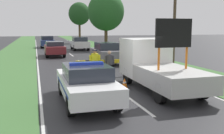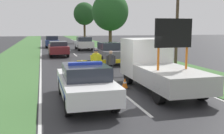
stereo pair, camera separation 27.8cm
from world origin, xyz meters
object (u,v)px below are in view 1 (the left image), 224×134
Objects in this scene: traffic_cone_near_police at (124,83)px; utility_pole at (174,23)px; pedestrian_civilian at (109,62)px; queued_car_suv_grey at (107,52)px; work_truck at (155,65)px; roadside_tree_near_right at (106,12)px; roadside_tree_near_left at (79,14)px; police_officer at (95,62)px; queued_car_hatch_blue at (47,42)px; queued_car_wagon_maroon at (55,48)px; traffic_cone_centre_front at (73,77)px; road_barrier at (104,63)px; police_car at (86,82)px; queued_car_van_white at (80,43)px.

utility_pole reaches higher than traffic_cone_near_police.
pedestrian_civilian is 6.58m from queued_car_suv_grey.
work_truck is 23.83m from roadside_tree_near_right.
roadside_tree_near_left is 33.01m from utility_pole.
queued_car_hatch_blue is (-1.38, 25.03, -0.16)m from police_officer.
police_officer reaches higher than queued_car_hatch_blue.
roadside_tree_near_left reaches higher than queued_car_wagon_maroon.
utility_pole is at bearing 108.56° from queued_car_hatch_blue.
police_officer reaches higher than queued_car_suv_grey.
traffic_cone_centre_front is (-3.57, 2.37, -0.84)m from work_truck.
work_truck reaches higher than road_barrier.
queued_car_suv_grey is at bearing 72.51° from police_car.
police_car is at bearing 90.86° from police_officer.
police_car is 1.42× the size of road_barrier.
police_officer is at bearing -128.62° from pedestrian_civilian.
traffic_cone_near_police is (-1.41, 0.32, -0.87)m from work_truck.
road_barrier reaches higher than traffic_cone_near_police.
road_barrier is 24.12m from queued_car_hatch_blue.
roadside_tree_near_right is (7.56, -4.32, 4.08)m from queued_car_hatch_blue.
pedestrian_civilian is 0.26× the size of utility_pole.
roadside_tree_near_right is at bearing 69.71° from road_barrier.
queued_car_van_white is 5.63m from roadside_tree_near_right.
queued_car_hatch_blue reaches higher than police_car.
queued_car_wagon_maroon is at bearing -133.68° from roadside_tree_near_right.
utility_pole is at bearing 43.24° from police_car.
roadside_tree_near_right is (5.25, 20.30, 4.00)m from pedestrian_civilian.
utility_pole is (3.64, -4.21, 2.30)m from queued_car_suv_grey.
utility_pole reaches higher than traffic_cone_centre_front.
roadside_tree_near_right is (3.66, 13.91, 4.07)m from queued_car_suv_grey.
queued_car_van_white is (2.42, 19.70, -0.15)m from police_officer.
queued_car_wagon_maroon is at bearing 125.32° from utility_pole.
queued_car_van_white is at bearing -89.59° from queued_car_suv_grey.
roadside_tree_near_right reaches higher than utility_pole.
queued_car_van_white is 0.58× the size of roadside_tree_near_left.
queued_car_wagon_maroon is at bearing 90.83° from queued_car_hatch_blue.
queued_car_wagon_maroon reaches higher than traffic_cone_centre_front.
roadside_tree_near_left is (4.27, 34.50, 4.51)m from road_barrier.
police_officer reaches higher than traffic_cone_near_police.
queued_car_suv_grey is at bearing 68.33° from road_barrier.
road_barrier reaches higher than traffic_cone_centre_front.
queued_car_van_white is 17.66m from utility_pole.
roadside_tree_near_left reaches higher than traffic_cone_near_police.
queued_car_wagon_maroon is 12.95m from utility_pole.
queued_car_hatch_blue is 0.70× the size of utility_pole.
traffic_cone_near_police is 0.12× the size of queued_car_van_white.
traffic_cone_centre_front is at bearing -99.98° from roadside_tree_near_left.
police_officer is 0.23× the size of roadside_tree_near_right.
utility_pole is (7.38, 2.71, 2.88)m from traffic_cone_centre_front.
queued_car_wagon_maroon is (-2.14, 12.56, -0.13)m from pedestrian_civilian.
work_truck is at bearing -33.62° from traffic_cone_centre_front.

